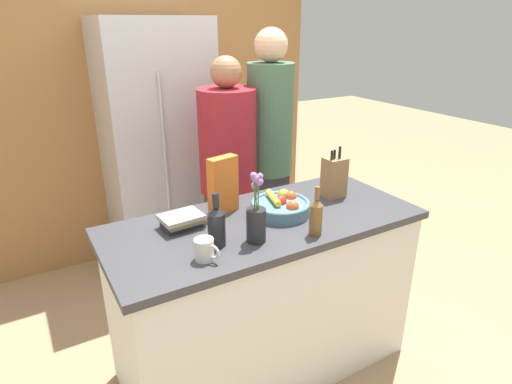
# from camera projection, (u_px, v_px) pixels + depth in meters

# --- Properties ---
(ground_plane) EXTENTS (14.00, 14.00, 0.00)m
(ground_plane) POSITION_uv_depth(u_px,v_px,m) (264.00, 361.00, 2.52)
(ground_plane) COLOR #A37F5B
(kitchen_island) EXTENTS (1.62, 0.71, 0.93)m
(kitchen_island) POSITION_uv_depth(u_px,v_px,m) (264.00, 295.00, 2.34)
(kitchen_island) COLOR silver
(kitchen_island) RESTS_ON ground_plane
(back_wall_wood) EXTENTS (2.82, 0.12, 2.60)m
(back_wall_wood) POSITION_uv_depth(u_px,v_px,m) (151.00, 96.00, 3.44)
(back_wall_wood) COLOR #9E6B3D
(back_wall_wood) RESTS_ON ground_plane
(refrigerator) EXTENTS (0.76, 0.62, 1.90)m
(refrigerator) POSITION_uv_depth(u_px,v_px,m) (159.00, 151.00, 3.24)
(refrigerator) COLOR #B7B7BC
(refrigerator) RESTS_ON ground_plane
(fruit_bowl) EXTENTS (0.31, 0.31, 0.10)m
(fruit_bowl) POSITION_uv_depth(u_px,v_px,m) (281.00, 206.00, 2.22)
(fruit_bowl) COLOR slate
(fruit_bowl) RESTS_ON kitchen_island
(knife_block) EXTENTS (0.12, 0.10, 0.30)m
(knife_block) POSITION_uv_depth(u_px,v_px,m) (334.00, 177.00, 2.41)
(knife_block) COLOR olive
(knife_block) RESTS_ON kitchen_island
(flower_vase) EXTENTS (0.09, 0.09, 0.34)m
(flower_vase) POSITION_uv_depth(u_px,v_px,m) (256.00, 219.00, 1.92)
(flower_vase) COLOR #232328
(flower_vase) RESTS_ON kitchen_island
(cereal_box) EXTENTS (0.17, 0.09, 0.30)m
(cereal_box) POSITION_uv_depth(u_px,v_px,m) (223.00, 185.00, 2.21)
(cereal_box) COLOR orange
(cereal_box) RESTS_ON kitchen_island
(coffee_mug) EXTENTS (0.08, 0.12, 0.10)m
(coffee_mug) POSITION_uv_depth(u_px,v_px,m) (205.00, 249.00, 1.79)
(coffee_mug) COLOR silver
(coffee_mug) RESTS_ON kitchen_island
(book_stack) EXTENTS (0.22, 0.16, 0.07)m
(book_stack) POSITION_uv_depth(u_px,v_px,m) (182.00, 220.00, 2.08)
(book_stack) COLOR #2D334C
(book_stack) RESTS_ON kitchen_island
(bottle_oil) EXTENTS (0.08, 0.08, 0.25)m
(bottle_oil) POSITION_uv_depth(u_px,v_px,m) (217.00, 225.00, 1.89)
(bottle_oil) COLOR black
(bottle_oil) RESTS_ON kitchen_island
(bottle_vinegar) EXTENTS (0.06, 0.06, 0.24)m
(bottle_vinegar) POSITION_uv_depth(u_px,v_px,m) (316.00, 216.00, 1.99)
(bottle_vinegar) COLOR brown
(bottle_vinegar) RESTS_ON kitchen_island
(person_at_sink) EXTENTS (0.37, 0.37, 1.67)m
(person_at_sink) POSITION_uv_depth(u_px,v_px,m) (228.00, 172.00, 2.83)
(person_at_sink) COLOR #383842
(person_at_sink) RESTS_ON ground_plane
(person_in_blue) EXTENTS (0.31, 0.31, 1.83)m
(person_in_blue) POSITION_uv_depth(u_px,v_px,m) (270.00, 149.00, 2.93)
(person_in_blue) COLOR #383842
(person_in_blue) RESTS_ON ground_plane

